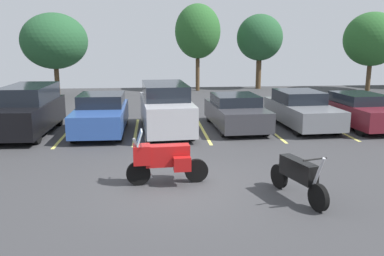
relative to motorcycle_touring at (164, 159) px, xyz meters
name	(u,v)px	position (x,y,z in m)	size (l,w,h in m)	color
ground	(180,189)	(0.38, -0.29, -0.73)	(44.00, 44.00, 0.10)	#38383A
motorcycle_touring	(164,159)	(0.00, 0.00, 0.00)	(2.16, 0.90, 1.46)	black
motorcycle_second	(298,176)	(3.13, -1.34, -0.10)	(0.82, 2.12, 1.25)	black
parking_stripes	(136,131)	(-0.98, 6.34, -0.67)	(22.31, 5.07, 0.01)	#EAE066
car_black	(28,110)	(-5.19, 6.35, 0.28)	(1.95, 4.80, 1.91)	black
car_blue	(101,114)	(-2.34, 6.27, 0.07)	(1.93, 4.44, 1.54)	#2D519E
car_silver	(166,108)	(0.25, 6.31, 0.29)	(2.18, 4.95, 1.94)	#B7B7BC
car_charcoal	(236,112)	(3.23, 6.61, 0.02)	(2.16, 4.44, 1.42)	#38383D
car_grey	(301,110)	(6.10, 6.67, 0.05)	(2.12, 4.73, 1.51)	slate
car_maroon	(360,111)	(8.52, 6.25, 0.05)	(2.15, 4.39, 1.44)	maroon
tree_center_left	(198,31)	(3.00, 19.56, 3.53)	(3.23, 3.23, 6.13)	#4C3823
tree_center	(372,39)	(15.35, 18.35, 2.99)	(3.95, 3.95, 5.57)	#4C3823
tree_rear	(260,38)	(7.70, 20.31, 3.10)	(3.38, 3.38, 5.49)	#4C3823
tree_far_right	(54,41)	(-6.38, 16.93, 2.88)	(4.15, 4.15, 5.31)	#4C3823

